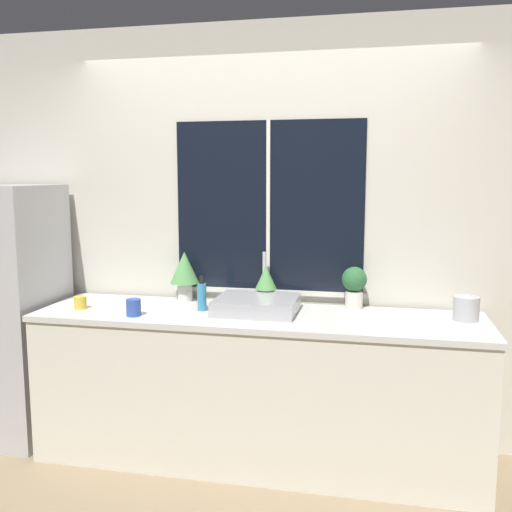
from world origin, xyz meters
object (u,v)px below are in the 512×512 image
(refrigerator, at_px, (3,312))
(sink, at_px, (257,305))
(soap_bottle, at_px, (202,296))
(potted_plant_center, at_px, (266,283))
(kettle, at_px, (466,307))
(mug_yellow, at_px, (80,303))
(potted_plant_right, at_px, (354,284))
(potted_plant_left, at_px, (185,271))
(mug_blue, at_px, (134,307))

(refrigerator, height_order, sink, refrigerator)
(soap_bottle, bearing_deg, refrigerator, -180.00)
(sink, xyz_separation_m, potted_plant_center, (0.01, 0.22, 0.10))
(soap_bottle, relative_size, kettle, 1.39)
(soap_bottle, height_order, mug_yellow, soap_bottle)
(soap_bottle, xyz_separation_m, mug_yellow, (-0.75, -0.12, -0.05))
(sink, distance_m, potted_plant_center, 0.24)
(potted_plant_right, xyz_separation_m, mug_yellow, (-1.66, -0.36, -0.11))
(soap_bottle, distance_m, kettle, 1.55)
(potted_plant_left, xyz_separation_m, kettle, (1.74, -0.16, -0.13))
(sink, distance_m, mug_yellow, 1.10)
(refrigerator, xyz_separation_m, potted_plant_left, (1.19, 0.25, 0.28))
(refrigerator, relative_size, soap_bottle, 7.81)
(soap_bottle, distance_m, mug_yellow, 0.76)
(soap_bottle, height_order, kettle, soap_bottle)
(sink, relative_size, kettle, 3.15)
(sink, xyz_separation_m, potted_plant_right, (0.57, 0.22, 0.11))
(refrigerator, distance_m, potted_plant_right, 2.32)
(refrigerator, xyz_separation_m, soap_bottle, (1.39, 0.00, 0.17))
(potted_plant_center, height_order, mug_yellow, potted_plant_center)
(mug_blue, bearing_deg, mug_yellow, 166.24)
(refrigerator, bearing_deg, soap_bottle, 0.00)
(refrigerator, height_order, potted_plant_left, refrigerator)
(sink, xyz_separation_m, soap_bottle, (-0.34, -0.03, 0.04))
(potted_plant_center, xyz_separation_m, soap_bottle, (-0.35, -0.25, -0.05))
(potted_plant_center, distance_m, potted_plant_right, 0.56)
(sink, height_order, potted_plant_left, sink)
(sink, bearing_deg, potted_plant_right, 20.91)
(refrigerator, xyz_separation_m, potted_plant_right, (2.30, 0.25, 0.23))
(kettle, bearing_deg, potted_plant_left, 174.81)
(refrigerator, xyz_separation_m, kettle, (2.93, 0.09, 0.15))
(potted_plant_left, height_order, mug_yellow, potted_plant_left)
(potted_plant_center, distance_m, kettle, 1.21)
(soap_bottle, bearing_deg, mug_blue, -148.93)
(mug_blue, bearing_deg, potted_plant_right, 19.96)
(sink, bearing_deg, mug_blue, -160.83)
(refrigerator, bearing_deg, potted_plant_center, 8.03)
(mug_blue, bearing_deg, potted_plant_center, 33.02)
(sink, bearing_deg, refrigerator, -179.09)
(refrigerator, distance_m, potted_plant_center, 1.77)
(potted_plant_left, distance_m, potted_plant_right, 1.10)
(kettle, bearing_deg, soap_bottle, -176.78)
(potted_plant_center, distance_m, soap_bottle, 0.43)
(refrigerator, height_order, soap_bottle, refrigerator)
(potted_plant_right, bearing_deg, refrigerator, -173.90)
(refrigerator, relative_size, sink, 3.45)
(sink, height_order, mug_yellow, sink)
(potted_plant_center, relative_size, potted_plant_right, 0.96)
(mug_blue, bearing_deg, kettle, 8.98)
(sink, relative_size, mug_yellow, 6.20)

